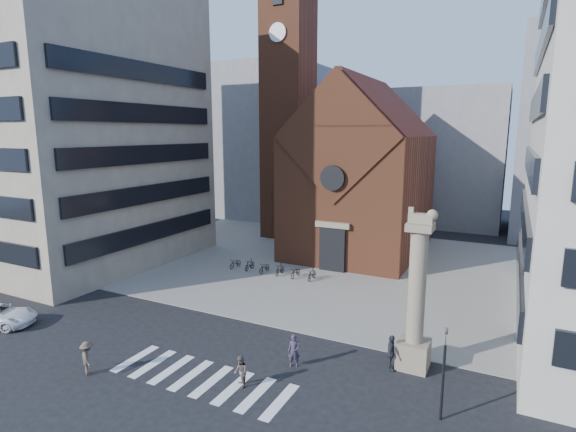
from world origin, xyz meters
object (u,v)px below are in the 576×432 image
Objects in this scene: lion_column at (416,306)px; scooter_0 at (235,263)px; traffic_light at (444,372)px; pedestrian_1 at (241,372)px; pedestrian_2 at (391,353)px; pedestrian_0 at (294,351)px.

lion_column is 21.43m from scooter_0.
traffic_light is (1.99, -4.00, -1.17)m from lion_column.
pedestrian_1 is 0.95× the size of scooter_0.
pedestrian_1 is at bearing 120.41° from pedestrian_2.
pedestrian_0 reaches higher than pedestrian_1.
lion_column is 5.38× the size of pedestrian_1.
traffic_light is at bearing -63.54° from lion_column.
pedestrian_2 is at bearing -140.78° from lion_column.
lion_column is 4.47× the size of pedestrian_2.
traffic_light is 25.15m from scooter_0.
scooter_0 is at bearing 144.08° from traffic_light.
pedestrian_1 is at bearing -141.38° from lion_column.
lion_column is 6.87m from pedestrian_0.
pedestrian_2 is 20.81m from scooter_0.
pedestrian_2 is at bearing 133.36° from traffic_light.
scooter_0 is (-18.32, 10.71, -2.96)m from lion_column.
lion_column is 9.61m from pedestrian_1.
pedestrian_1 is (-1.48, -2.96, -0.09)m from pedestrian_0.
pedestrian_0 is (-7.72, 1.19, -1.39)m from traffic_light.
pedestrian_1 is 0.83× the size of pedestrian_2.
lion_column is 2.81m from pedestrian_2.
pedestrian_1 is at bearing -55.00° from scooter_0.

